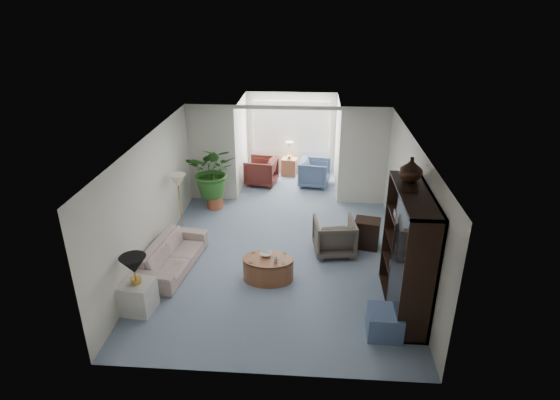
# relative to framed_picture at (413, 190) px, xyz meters

# --- Properties ---
(floor) EXTENTS (6.00, 6.00, 0.00)m
(floor) POSITION_rel_framed_picture_xyz_m (-2.46, 0.10, -1.70)
(floor) COLOR gray
(floor) RESTS_ON ground
(sunroom_floor) EXTENTS (2.60, 2.60, 0.00)m
(sunroom_floor) POSITION_rel_framed_picture_xyz_m (-2.46, 4.20, -1.70)
(sunroom_floor) COLOR gray
(sunroom_floor) RESTS_ON ground
(back_pier_left) EXTENTS (1.20, 0.12, 2.50)m
(back_pier_left) POSITION_rel_framed_picture_xyz_m (-4.36, 3.10, -0.45)
(back_pier_left) COLOR beige
(back_pier_left) RESTS_ON ground
(back_pier_right) EXTENTS (1.20, 0.12, 2.50)m
(back_pier_right) POSITION_rel_framed_picture_xyz_m (-0.56, 3.10, -0.45)
(back_pier_right) COLOR beige
(back_pier_right) RESTS_ON ground
(back_header) EXTENTS (2.60, 0.12, 0.10)m
(back_header) POSITION_rel_framed_picture_xyz_m (-2.46, 3.10, 0.75)
(back_header) COLOR beige
(back_header) RESTS_ON back_pier_left
(window_pane) EXTENTS (2.20, 0.02, 1.50)m
(window_pane) POSITION_rel_framed_picture_xyz_m (-2.46, 5.28, -0.30)
(window_pane) COLOR white
(window_blinds) EXTENTS (2.20, 0.02, 1.50)m
(window_blinds) POSITION_rel_framed_picture_xyz_m (-2.46, 5.25, -0.30)
(window_blinds) COLOR white
(framed_picture) EXTENTS (0.04, 0.50, 0.40)m
(framed_picture) POSITION_rel_framed_picture_xyz_m (0.00, 0.00, 0.00)
(framed_picture) COLOR #B6AE91
(sofa) EXTENTS (0.99, 2.01, 0.56)m
(sofa) POSITION_rel_framed_picture_xyz_m (-4.49, -0.26, -1.42)
(sofa) COLOR beige
(sofa) RESTS_ON ground
(end_table) EXTENTS (0.56, 0.56, 0.55)m
(end_table) POSITION_rel_framed_picture_xyz_m (-4.69, -1.61, -1.42)
(end_table) COLOR silver
(end_table) RESTS_ON ground
(table_lamp) EXTENTS (0.44, 0.44, 0.30)m
(table_lamp) POSITION_rel_framed_picture_xyz_m (-4.69, -1.61, -0.80)
(table_lamp) COLOR black
(table_lamp) RESTS_ON end_table
(floor_lamp) EXTENTS (0.36, 0.36, 0.28)m
(floor_lamp) POSITION_rel_framed_picture_xyz_m (-4.72, 1.23, -0.45)
(floor_lamp) COLOR #F4E9C2
(floor_lamp) RESTS_ON ground
(coffee_table) EXTENTS (0.99, 0.99, 0.45)m
(coffee_table) POSITION_rel_framed_picture_xyz_m (-2.60, -0.52, -1.47)
(coffee_table) COLOR brown
(coffee_table) RESTS_ON ground
(coffee_bowl) EXTENTS (0.23, 0.23, 0.05)m
(coffee_bowl) POSITION_rel_framed_picture_xyz_m (-2.65, -0.42, -1.22)
(coffee_bowl) COLOR silver
(coffee_bowl) RESTS_ON coffee_table
(coffee_cup) EXTENTS (0.10, 0.10, 0.09)m
(coffee_cup) POSITION_rel_framed_picture_xyz_m (-2.45, -0.62, -1.21)
(coffee_cup) COLOR beige
(coffee_cup) RESTS_ON coffee_table
(wingback_chair) EXTENTS (0.91, 0.93, 0.76)m
(wingback_chair) POSITION_rel_framed_picture_xyz_m (-1.33, 0.56, -1.32)
(wingback_chair) COLOR #5A5147
(wingback_chair) RESTS_ON ground
(side_table_dark) EXTENTS (0.60, 0.52, 0.63)m
(side_table_dark) POSITION_rel_framed_picture_xyz_m (-0.63, 0.86, -1.39)
(side_table_dark) COLOR black
(side_table_dark) RESTS_ON ground
(entertainment_cabinet) EXTENTS (0.51, 1.92, 2.14)m
(entertainment_cabinet) POSITION_rel_framed_picture_xyz_m (-0.23, -1.18, -0.63)
(entertainment_cabinet) COLOR black
(entertainment_cabinet) RESTS_ON ground
(cabinet_urn) EXTENTS (0.38, 0.38, 0.40)m
(cabinet_urn) POSITION_rel_framed_picture_xyz_m (-0.23, -0.68, 0.64)
(cabinet_urn) COLOR black
(cabinet_urn) RESTS_ON entertainment_cabinet
(ottoman) EXTENTS (0.56, 0.56, 0.43)m
(ottoman) POSITION_rel_framed_picture_xyz_m (-0.63, -1.91, -1.48)
(ottoman) COLOR slate
(ottoman) RESTS_ON ground
(plant_pot) EXTENTS (0.40, 0.40, 0.32)m
(plant_pot) POSITION_rel_framed_picture_xyz_m (-4.24, 2.57, -1.54)
(plant_pot) COLOR #AE5432
(plant_pot) RESTS_ON ground
(house_plant) EXTENTS (1.19, 1.03, 1.33)m
(house_plant) POSITION_rel_framed_picture_xyz_m (-4.24, 2.57, -0.72)
(house_plant) COLOR #2B6121
(house_plant) RESTS_ON plant_pot
(sunroom_chair_blue) EXTENTS (0.93, 0.91, 0.74)m
(sunroom_chair_blue) POSITION_rel_framed_picture_xyz_m (-1.74, 4.23, -1.33)
(sunroom_chair_blue) COLOR slate
(sunroom_chair_blue) RESTS_ON ground
(sunroom_chair_maroon) EXTENTS (0.96, 0.94, 0.76)m
(sunroom_chair_maroon) POSITION_rel_framed_picture_xyz_m (-3.24, 4.23, -1.32)
(sunroom_chair_maroon) COLOR maroon
(sunroom_chair_maroon) RESTS_ON ground
(sunroom_table) EXTENTS (0.47, 0.39, 0.51)m
(sunroom_table) POSITION_rel_framed_picture_xyz_m (-2.49, 4.98, -1.44)
(sunroom_table) COLOR brown
(sunroom_table) RESTS_ON ground
(shelf_clutter) EXTENTS (0.30, 1.16, 1.06)m
(shelf_clutter) POSITION_rel_framed_picture_xyz_m (-0.28, -1.27, -0.61)
(shelf_clutter) COLOR #514F4C
(shelf_clutter) RESTS_ON entertainment_cabinet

